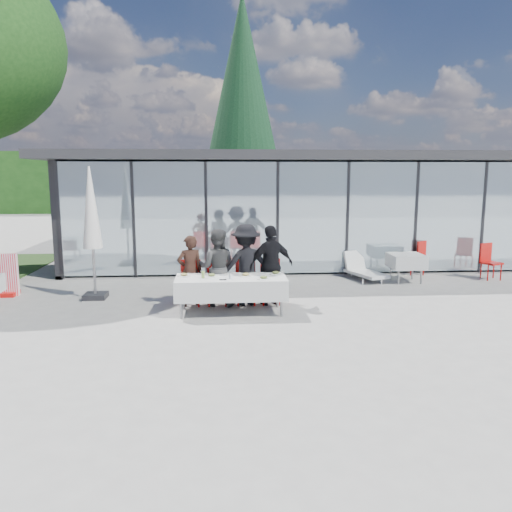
{
  "coord_description": "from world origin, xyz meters",
  "views": [
    {
      "loc": [
        -0.55,
        -9.53,
        2.84
      ],
      "look_at": [
        0.23,
        1.2,
        1.06
      ],
      "focal_mm": 35.0,
      "sensor_mm": 36.0,
      "label": 1
    }
  ],
  "objects_px": {
    "diner_d": "(271,265)",
    "lounger": "(363,270)",
    "diner_c": "(246,265)",
    "spare_chair_b": "(418,256)",
    "dining_table": "(231,287)",
    "plate_b": "(212,275)",
    "diner_a": "(190,271)",
    "diner_b": "(217,268)",
    "diner_chair_d": "(271,279)",
    "plate_extra": "(264,278)",
    "diner_chair_b": "(217,280)",
    "plate_c": "(246,275)",
    "spare_chair_a": "(489,259)",
    "plate_d": "(276,273)",
    "diner_chair_a": "(191,280)",
    "conifer_tree": "(243,101)",
    "juice_bottle": "(203,275)",
    "spare_table_right": "(406,261)",
    "market_umbrella": "(91,215)",
    "plate_a": "(184,275)",
    "diner_chair_c": "(246,279)",
    "folded_eyeglasses": "(223,280)"
  },
  "relations": [
    {
      "from": "diner_d",
      "to": "lounger",
      "type": "bearing_deg",
      "value": -157.31
    },
    {
      "from": "diner_c",
      "to": "spare_chair_b",
      "type": "xyz_separation_m",
      "value": [
        5.03,
        2.93,
        -0.35
      ]
    },
    {
      "from": "dining_table",
      "to": "plate_b",
      "type": "xyz_separation_m",
      "value": [
        -0.39,
        0.07,
        0.24
      ]
    },
    {
      "from": "diner_a",
      "to": "diner_b",
      "type": "relative_size",
      "value": 0.92
    },
    {
      "from": "diner_d",
      "to": "diner_chair_d",
      "type": "relative_size",
      "value": 1.79
    },
    {
      "from": "plate_extra",
      "to": "spare_chair_b",
      "type": "relative_size",
      "value": 0.28
    },
    {
      "from": "diner_a",
      "to": "diner_chair_b",
      "type": "height_order",
      "value": "diner_a"
    },
    {
      "from": "plate_c",
      "to": "spare_chair_a",
      "type": "height_order",
      "value": "spare_chair_a"
    },
    {
      "from": "diner_chair_b",
      "to": "spare_chair_a",
      "type": "height_order",
      "value": "same"
    },
    {
      "from": "plate_c",
      "to": "plate_d",
      "type": "height_order",
      "value": "same"
    },
    {
      "from": "diner_chair_a",
      "to": "conifer_tree",
      "type": "bearing_deg",
      "value": 81.8
    },
    {
      "from": "diner_b",
      "to": "diner_c",
      "type": "relative_size",
      "value": 0.94
    },
    {
      "from": "plate_extra",
      "to": "juice_bottle",
      "type": "distance_m",
      "value": 1.23
    },
    {
      "from": "diner_chair_a",
      "to": "spare_table_right",
      "type": "distance_m",
      "value": 5.87
    },
    {
      "from": "spare_chair_a",
      "to": "diner_a",
      "type": "bearing_deg",
      "value": -164.29
    },
    {
      "from": "plate_d",
      "to": "spare_chair_a",
      "type": "bearing_deg",
      "value": 23.31
    },
    {
      "from": "diner_chair_b",
      "to": "lounger",
      "type": "bearing_deg",
      "value": 30.86
    },
    {
      "from": "diner_c",
      "to": "plate_b",
      "type": "distance_m",
      "value": 0.93
    },
    {
      "from": "diner_chair_b",
      "to": "plate_b",
      "type": "distance_m",
      "value": 0.72
    },
    {
      "from": "diner_chair_a",
      "to": "market_umbrella",
      "type": "distance_m",
      "value": 2.69
    },
    {
      "from": "lounger",
      "to": "spare_table_right",
      "type": "bearing_deg",
      "value": -22.86
    },
    {
      "from": "diner_chair_b",
      "to": "spare_table_right",
      "type": "distance_m",
      "value": 5.33
    },
    {
      "from": "juice_bottle",
      "to": "spare_chair_b",
      "type": "xyz_separation_m",
      "value": [
        5.94,
        3.61,
        -0.29
      ]
    },
    {
      "from": "plate_a",
      "to": "spare_table_right",
      "type": "relative_size",
      "value": 0.32
    },
    {
      "from": "diner_chair_c",
      "to": "plate_b",
      "type": "bearing_deg",
      "value": -137.36
    },
    {
      "from": "folded_eyeglasses",
      "to": "spare_table_right",
      "type": "xyz_separation_m",
      "value": [
        4.85,
        2.93,
        -0.2
      ]
    },
    {
      "from": "spare_chair_b",
      "to": "plate_extra",
      "type": "bearing_deg",
      "value": -141.25
    },
    {
      "from": "diner_chair_b",
      "to": "market_umbrella",
      "type": "relative_size",
      "value": 0.33
    },
    {
      "from": "plate_extra",
      "to": "folded_eyeglasses",
      "type": "distance_m",
      "value": 0.82
    },
    {
      "from": "plate_extra",
      "to": "market_umbrella",
      "type": "relative_size",
      "value": 0.09
    },
    {
      "from": "conifer_tree",
      "to": "spare_chair_a",
      "type": "bearing_deg",
      "value": -57.28
    },
    {
      "from": "spare_chair_a",
      "to": "diner_chair_d",
      "type": "bearing_deg",
      "value": -161.15
    },
    {
      "from": "diner_c",
      "to": "folded_eyeglasses",
      "type": "bearing_deg",
      "value": 45.81
    },
    {
      "from": "diner_a",
      "to": "conifer_tree",
      "type": "bearing_deg",
      "value": -116.96
    },
    {
      "from": "diner_chair_d",
      "to": "plate_extra",
      "type": "bearing_deg",
      "value": -103.77
    },
    {
      "from": "spare_table_right",
      "to": "spare_chair_a",
      "type": "height_order",
      "value": "spare_chair_a"
    },
    {
      "from": "juice_bottle",
      "to": "diner_chair_b",
      "type": "bearing_deg",
      "value": 70.96
    },
    {
      "from": "juice_bottle",
      "to": "spare_table_right",
      "type": "distance_m",
      "value": 5.92
    },
    {
      "from": "diner_chair_a",
      "to": "market_umbrella",
      "type": "xyz_separation_m",
      "value": [
        -2.22,
        0.67,
        1.38
      ]
    },
    {
      "from": "diner_chair_a",
      "to": "conifer_tree",
      "type": "xyz_separation_m",
      "value": [
        1.7,
        11.8,
        5.45
      ]
    },
    {
      "from": "plate_a",
      "to": "diner_c",
      "type": "bearing_deg",
      "value": 19.85
    },
    {
      "from": "plate_extra",
      "to": "conifer_tree",
      "type": "distance_m",
      "value": 13.81
    },
    {
      "from": "plate_d",
      "to": "lounger",
      "type": "height_order",
      "value": "plate_d"
    },
    {
      "from": "market_umbrella",
      "to": "conifer_tree",
      "type": "relative_size",
      "value": 0.29
    },
    {
      "from": "diner_c",
      "to": "plate_b",
      "type": "bearing_deg",
      "value": 22.36
    },
    {
      "from": "spare_table_right",
      "to": "diner_d",
      "type": "bearing_deg",
      "value": -151.77
    },
    {
      "from": "folded_eyeglasses",
      "to": "spare_table_right",
      "type": "height_order",
      "value": "folded_eyeglasses"
    },
    {
      "from": "diner_c",
      "to": "plate_a",
      "type": "height_order",
      "value": "diner_c"
    },
    {
      "from": "diner_chair_a",
      "to": "juice_bottle",
      "type": "distance_m",
      "value": 0.91
    },
    {
      "from": "diner_b",
      "to": "spare_chair_a",
      "type": "relative_size",
      "value": 1.71
    }
  ]
}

